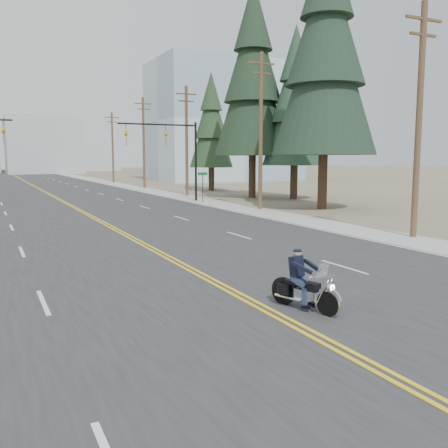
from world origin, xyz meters
TOP-DOWN VIEW (x-y plane):
  - ground_plane at (0.00, 0.00)m, footprint 400.00×400.00m
  - road at (0.00, 70.00)m, footprint 20.00×200.00m
  - sidewalk_right at (11.50, 70.00)m, footprint 3.00×200.00m
  - traffic_mast_right at (8.98, 32.00)m, footprint 7.10×0.26m
  - street_sign at (10.80, 30.00)m, footprint 0.90×0.06m
  - utility_pole_a at (12.50, 8.00)m, footprint 2.20×0.30m
  - utility_pole_b at (12.50, 23.00)m, footprint 2.20×0.30m
  - utility_pole_c at (12.50, 38.00)m, footprint 2.20×0.30m
  - utility_pole_d at (12.50, 53.00)m, footprint 2.20×0.30m
  - utility_pole_e at (12.50, 70.00)m, footprint 2.20×0.30m
  - glass_building at (32.00, 70.00)m, footprint 24.00×16.00m
  - haze_bldg_b at (8.00, 125.00)m, footprint 18.00×14.00m
  - haze_bldg_c at (40.00, 110.00)m, footprint 16.00×12.00m
  - haze_bldg_e at (25.00, 150.00)m, footprint 14.00×14.00m
  - motorcyclist at (0.91, 0.50)m, footprint 1.41×2.15m
  - conifer_near at (16.69, 20.93)m, footprint 7.70×7.70m
  - conifer_mid at (20.13, 29.94)m, footprint 5.98×5.98m
  - conifer_tall at (17.43, 33.17)m, footprint 7.38×7.38m
  - conifer_far at (18.38, 44.97)m, footprint 5.17×5.17m

SIDE VIEW (x-z plane):
  - ground_plane at x=0.00m, z-range 0.00..0.00m
  - road at x=0.00m, z-range 0.00..0.01m
  - sidewalk_right at x=11.50m, z-range 0.00..0.01m
  - motorcyclist at x=0.91m, z-range 0.00..1.55m
  - street_sign at x=10.80m, z-range 0.49..3.12m
  - traffic_mast_right at x=8.98m, z-range 1.44..8.44m
  - utility_pole_a at x=12.50m, z-range 0.23..11.23m
  - utility_pole_c at x=12.50m, z-range 0.23..11.23m
  - utility_pole_e at x=12.50m, z-range 0.23..11.23m
  - utility_pole_b at x=12.50m, z-range 0.23..11.73m
  - utility_pole_d at x=12.50m, z-range 0.23..11.73m
  - haze_bldg_e at x=25.00m, z-range 0.00..12.00m
  - haze_bldg_b at x=8.00m, z-range 0.00..14.00m
  - conifer_far at x=18.38m, z-range 1.02..14.86m
  - haze_bldg_c at x=40.00m, z-range 0.00..18.00m
  - conifer_mid at x=20.13m, z-range 1.18..17.12m
  - glass_building at x=32.00m, z-range 0.00..20.00m
  - conifer_near at x=16.69m, z-range 1.51..21.90m
  - conifer_tall at x=17.43m, z-range 1.52..22.01m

